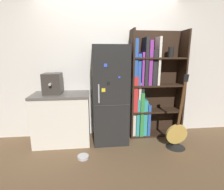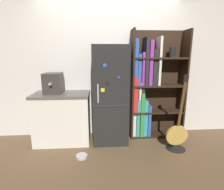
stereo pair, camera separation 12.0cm
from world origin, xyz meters
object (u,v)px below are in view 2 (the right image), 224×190
at_px(espresso_machine, 53,83).
at_px(pet_bowl, 82,156).
at_px(guitar, 176,139).
at_px(refrigerator, 110,95).
at_px(bookshelf, 149,89).

distance_m(espresso_machine, pet_bowl, 1.29).
relative_size(espresso_machine, guitar, 0.30).
bearing_deg(refrigerator, espresso_machine, 178.68).
xyz_separation_m(guitar, pet_bowl, (-1.54, -0.15, -0.15)).
bearing_deg(espresso_machine, pet_bowl, -50.07).
bearing_deg(bookshelf, guitar, -59.91).
bearing_deg(pet_bowl, bookshelf, 30.86).
relative_size(bookshelf, espresso_machine, 5.18).
relative_size(espresso_machine, pet_bowl, 2.17).
distance_m(bookshelf, pet_bowl, 1.67).
bearing_deg(espresso_machine, bookshelf, 4.35).
distance_m(guitar, pet_bowl, 1.56).
xyz_separation_m(espresso_machine, pet_bowl, (0.50, -0.59, -1.04)).
relative_size(bookshelf, pet_bowl, 11.26).
height_order(bookshelf, pet_bowl, bookshelf).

